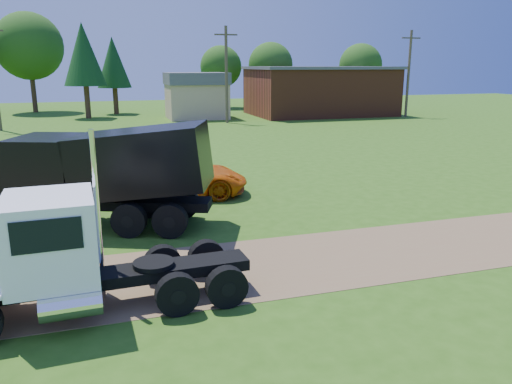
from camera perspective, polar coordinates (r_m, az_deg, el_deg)
name	(u,v)px	position (r m, az deg, el deg)	size (l,w,h in m)	color
ground	(320,259)	(14.65, 7.31, -7.59)	(140.00, 140.00, 0.00)	#2E5813
dirt_track	(320,259)	(14.65, 7.31, -7.56)	(120.00, 4.20, 0.01)	brown
white_semi_tractor	(56,256)	(11.82, -21.84, -6.79)	(6.79, 2.58, 4.06)	black
black_dump_truck	(99,170)	(17.73, -17.51, 2.37)	(8.36, 5.09, 3.58)	black
orange_pickup	(178,177)	(21.43, -8.88, 1.66)	(2.69, 5.83, 1.62)	#D85F0A
spectator_b	(175,181)	(20.45, -9.27, 1.20)	(0.84, 0.66, 1.73)	#999999
brick_building	(320,91)	(57.54, 7.29, 11.42)	(15.40, 10.40, 5.30)	brown
tan_shed	(197,95)	(53.31, -6.81, 10.96)	(6.20, 5.40, 4.70)	tan
utility_poles	(226,73)	(48.77, -3.40, 13.42)	(42.20, 0.28, 9.00)	brown
tree_row	(112,56)	(61.92, -16.12, 14.75)	(54.29, 15.02, 11.42)	#362216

